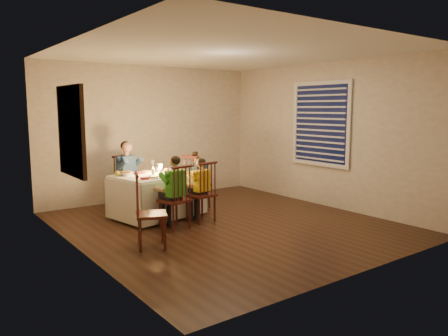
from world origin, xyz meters
TOP-DOWN VIEW (x-y plane):
  - ground at (0.00, 0.00)m, footprint 5.00×5.00m
  - wall_left at (-2.25, 0.00)m, footprint 0.02×5.00m
  - wall_right at (2.25, 0.00)m, footprint 0.02×5.00m
  - wall_back at (0.00, 2.50)m, footprint 4.50×0.02m
  - ceiling at (0.00, 0.00)m, footprint 5.00×5.00m
  - dining_table at (-0.63, 1.06)m, footprint 1.52×1.22m
  - chair_adult at (-0.82, 1.80)m, footprint 0.50×0.49m
  - chair_near_left at (-0.76, 0.25)m, footprint 0.46×0.45m
  - chair_near_right at (-0.22, 0.37)m, footprint 0.45×0.43m
  - chair_end at (0.23, 1.19)m, footprint 0.46×0.48m
  - chair_extra at (-1.44, -0.34)m, footprint 0.51×0.52m
  - adult at (-0.82, 1.80)m, footprint 0.55×0.52m
  - child_green at (-0.76, 0.25)m, footprint 0.43×0.40m
  - child_yellow at (-0.22, 0.37)m, footprint 0.36×0.34m
  - child_teal at (0.23, 1.19)m, footprint 0.37×0.39m
  - setting_adult at (-0.70, 1.30)m, footprint 0.30×0.30m
  - setting_green at (-0.85, 0.74)m, footprint 0.30×0.30m
  - setting_yellow at (-0.26, 0.81)m, footprint 0.30×0.30m
  - setting_teal at (-0.19, 1.12)m, footprint 0.30×0.30m
  - candle_left at (-0.70, 1.04)m, footprint 0.06×0.06m
  - candle_right at (-0.57, 1.07)m, footprint 0.06×0.06m
  - squash at (-1.24, 1.23)m, footprint 0.09×0.09m
  - orange_fruit at (-0.41, 1.15)m, footprint 0.08×0.08m
  - serving_bowl at (-1.10, 1.22)m, footprint 0.31×0.31m
  - wall_mirror at (-2.22, 0.30)m, footprint 0.06×0.95m
  - window_blinds at (2.21, 0.10)m, footprint 0.07×1.34m

SIDE VIEW (x-z plane):
  - ground at x=0.00m, z-range 0.00..0.00m
  - chair_adult at x=-0.82m, z-range -0.48..0.48m
  - chair_near_left at x=-0.76m, z-range -0.48..0.48m
  - chair_near_right at x=-0.22m, z-range -0.48..0.48m
  - chair_end at x=0.23m, z-range -0.48..0.48m
  - chair_extra at x=-1.44m, z-range -0.49..0.49m
  - adult at x=-0.82m, z-range -0.61..0.61m
  - child_green at x=-0.76m, z-range -0.55..0.55m
  - child_yellow at x=-0.22m, z-range -0.51..0.51m
  - child_teal at x=0.23m, z-range -0.51..0.51m
  - dining_table at x=-0.63m, z-range 0.17..0.85m
  - setting_adult at x=-0.70m, z-range 0.71..0.73m
  - setting_green at x=-0.85m, z-range 0.71..0.73m
  - setting_yellow at x=-0.26m, z-range 0.71..0.73m
  - setting_teal at x=-0.19m, z-range 0.71..0.73m
  - serving_bowl at x=-1.10m, z-range 0.71..0.77m
  - orange_fruit at x=-0.41m, z-range 0.71..0.79m
  - squash at x=-1.24m, z-range 0.71..0.80m
  - candle_left at x=-0.70m, z-range 0.71..0.81m
  - candle_right at x=-0.57m, z-range 0.71..0.81m
  - wall_left at x=-2.25m, z-range 0.00..2.60m
  - wall_right at x=2.25m, z-range 0.00..2.60m
  - wall_back at x=0.00m, z-range 0.00..2.60m
  - wall_mirror at x=-2.22m, z-range 0.92..2.08m
  - window_blinds at x=2.21m, z-range 0.73..2.27m
  - ceiling at x=0.00m, z-range 2.60..2.60m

